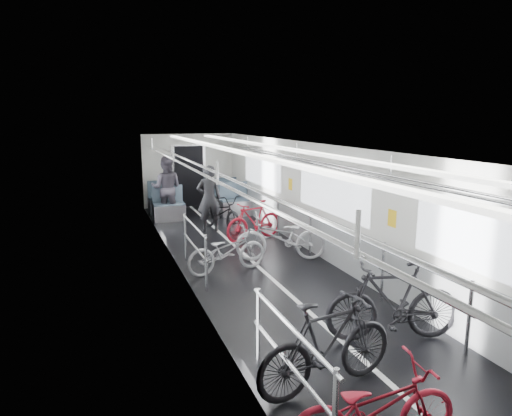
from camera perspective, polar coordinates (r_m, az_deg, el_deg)
The scene contains 10 objects.
car_shell at distance 10.35m, azimuth -2.66°, elevation 1.20°, with size 3.02×14.01×2.41m.
bike_left_near at distance 4.52m, azimuth 14.54°, elevation -23.10°, with size 0.55×1.59×0.83m, color maroon.
bike_left_mid at distance 5.20m, azimuth 8.92°, elevation -16.53°, with size 0.50×1.76×1.06m, color black.
bike_left_far at distance 8.78m, azimuth -3.68°, elevation -5.36°, with size 0.56×1.62×0.85m, color #A2A2A6.
bike_right_near at distance 6.42m, azimuth 16.77°, elevation -11.09°, with size 0.51×1.82×1.10m, color black.
bike_right_mid at distance 9.47m, azimuth 3.17°, elevation -3.67°, with size 0.66×1.89×0.99m, color #ADACB1.
bike_right_far at distance 11.01m, azimuth -0.25°, elevation -1.59°, with size 0.45×1.61×0.97m, color red.
bike_aisle at distance 11.91m, azimuth -4.40°, elevation -0.52°, with size 0.67×1.92×1.01m, color black.
person_standing at distance 11.87m, azimuth -5.89°, elevation 1.19°, with size 0.63×0.42×1.73m, color black.
person_seated at distance 13.43m, azimuth -11.13°, elevation 2.46°, with size 0.90×0.70×1.85m, color #36313A.
Camera 1 is at (-2.98, -7.96, 2.95)m, focal length 32.00 mm.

